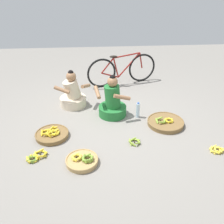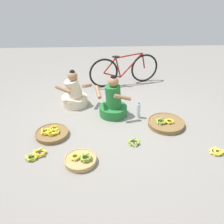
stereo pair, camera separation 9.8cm
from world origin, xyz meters
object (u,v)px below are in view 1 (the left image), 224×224
banana_basket_near_bicycle (165,122)px  water_bottle (138,110)px  banana_basket_near_vendor (52,134)px  loose_bananas_front_left (217,150)px  vendor_woman_front (112,103)px  banana_basket_back_right (82,160)px  loose_bananas_back_center (36,157)px  bicycle_leaning (122,70)px  loose_bananas_back_left (135,142)px  vendor_woman_behind (73,95)px

banana_basket_near_bicycle → water_bottle: (-0.45, 0.29, 0.10)m
banana_basket_near_vendor → loose_bananas_front_left: bearing=-12.6°
vendor_woman_front → banana_basket_near_bicycle: vendor_woman_front is taller
banana_basket_near_vendor → loose_bananas_front_left: banana_basket_near_vendor is taller
banana_basket_back_right → loose_bananas_front_left: size_ratio=1.93×
water_bottle → loose_bananas_back_center: bearing=-148.2°
bicycle_leaning → loose_bananas_front_left: (1.17, -2.63, -0.33)m
bicycle_leaning → loose_bananas_front_left: 2.90m
bicycle_leaning → banana_basket_near_bicycle: (0.58, -1.84, -0.31)m
vendor_woman_front → water_bottle: size_ratio=2.61×
vendor_woman_front → banana_basket_near_vendor: (-1.05, -0.63, -0.21)m
loose_bananas_back_left → loose_bananas_front_left: bearing=-13.6°
loose_bananas_back_center → loose_bananas_back_left: bearing=9.8°
vendor_woman_behind → banana_basket_near_bicycle: size_ratio=1.17×
banana_basket_back_right → vendor_woman_behind: bearing=97.3°
vendor_woman_front → bicycle_leaning: vendor_woman_front is taller
banana_basket_near_vendor → water_bottle: bearing=18.6°
loose_bananas_front_left → water_bottle: water_bottle is taller
banana_basket_near_vendor → loose_bananas_back_center: banana_basket_near_vendor is taller
loose_bananas_front_left → loose_bananas_back_center: bearing=179.2°
loose_bananas_back_left → water_bottle: water_bottle is taller
banana_basket_back_right → loose_bananas_back_center: (-0.69, 0.15, -0.02)m
banana_basket_near_bicycle → banana_basket_back_right: banana_basket_back_right is taller
loose_bananas_back_center → vendor_woman_behind: bearing=73.9°
vendor_woman_behind → loose_bananas_back_left: (1.05, -1.34, -0.21)m
loose_bananas_back_left → water_bottle: size_ratio=0.72×
vendor_woman_front → banana_basket_near_bicycle: size_ratio=1.25×
vendor_woman_front → banana_basket_back_right: 1.44m
bicycle_leaning → banana_basket_near_bicycle: size_ratio=2.56×
banana_basket_near_vendor → vendor_woman_behind: bearing=74.7°
bicycle_leaning → loose_bananas_back_center: bearing=-121.0°
vendor_woman_front → water_bottle: (0.46, -0.12, -0.11)m
loose_bananas_back_left → loose_bananas_front_left: loose_bananas_back_left is taller
vendor_woman_behind → banana_basket_near_vendor: (-0.29, -1.07, -0.19)m
loose_bananas_back_left → vendor_woman_front: bearing=107.4°
loose_bananas_front_left → water_bottle: (-1.05, 1.08, 0.12)m
vendor_woman_front → loose_bananas_back_center: size_ratio=2.50×
loose_bananas_back_center → loose_bananas_back_left: size_ratio=1.44×
loose_bananas_back_center → banana_basket_near_bicycle: bearing=19.4°
loose_bananas_back_center → loose_bananas_back_left: 1.53m
loose_bananas_back_center → loose_bananas_front_left: loose_bananas_back_center is taller
vendor_woman_front → water_bottle: bearing=-14.8°
banana_basket_back_right → banana_basket_near_vendor: bearing=126.9°
vendor_woman_behind → loose_bananas_back_center: bearing=-106.1°
loose_bananas_back_left → bicycle_leaning: bearing=88.7°
banana_basket_near_bicycle → loose_bananas_front_left: 0.99m
banana_basket_near_vendor → banana_basket_back_right: banana_basket_back_right is taller
bicycle_leaning → loose_bananas_back_center: (-1.56, -2.60, -0.33)m
vendor_woman_front → loose_bananas_front_left: vendor_woman_front is taller
vendor_woman_front → bicycle_leaning: size_ratio=0.49×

